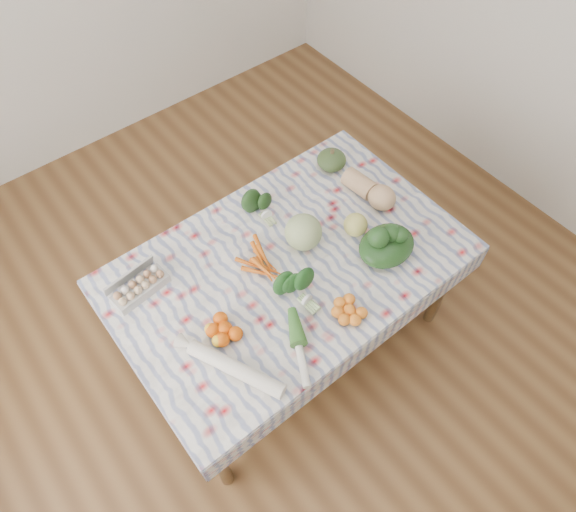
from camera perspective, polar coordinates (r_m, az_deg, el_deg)
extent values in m
plane|color=brown|center=(3.09, 0.00, -8.76)|extent=(4.50, 4.50, 0.00)
cube|color=brown|center=(2.46, 0.00, -1.20)|extent=(1.60, 1.00, 0.04)
cylinder|color=brown|center=(2.50, -7.57, -21.73)|extent=(0.06, 0.06, 0.71)
cylinder|color=brown|center=(2.96, 16.78, -3.34)|extent=(0.06, 0.06, 0.71)
cylinder|color=brown|center=(2.85, -17.55, -7.28)|extent=(0.06, 0.06, 0.71)
cylinder|color=brown|center=(3.26, 5.42, 6.90)|extent=(0.06, 0.06, 0.71)
cube|color=silver|center=(2.44, 0.00, -0.86)|extent=(1.66, 1.06, 0.01)
cube|color=#B6B5B0|center=(2.41, -16.09, -3.42)|extent=(0.27, 0.14, 0.07)
cube|color=#D85F13|center=(2.41, -3.38, -0.68)|extent=(0.25, 0.23, 0.04)
ellipsoid|color=#1C3B16|center=(2.57, -2.92, 5.69)|extent=(0.17, 0.15, 0.13)
ellipsoid|color=#384E26|center=(2.81, 4.87, 10.60)|extent=(0.17, 0.17, 0.10)
sphere|color=#9EB373|center=(2.43, 1.72, 2.67)|extent=(0.19, 0.19, 0.18)
ellipsoid|color=tan|center=(2.67, 9.08, 7.44)|extent=(0.17, 0.31, 0.14)
cube|color=#E8580A|center=(2.23, -7.02, -7.99)|extent=(0.23, 0.23, 0.07)
ellipsoid|color=#1C4D1A|center=(2.28, 1.27, -3.95)|extent=(0.16, 0.16, 0.11)
cube|color=orange|center=(2.28, 6.85, -5.91)|extent=(0.19, 0.19, 0.06)
sphere|color=#D6D163|center=(2.51, 7.51, 3.47)|extent=(0.12, 0.12, 0.12)
ellipsoid|color=#173514|center=(2.46, 10.89, 1.13)|extent=(0.35, 0.32, 0.13)
cylinder|color=white|center=(2.15, -5.81, -12.37)|extent=(0.25, 0.45, 0.07)
cylinder|color=white|center=(2.19, 1.26, -10.24)|extent=(0.20, 0.32, 0.04)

